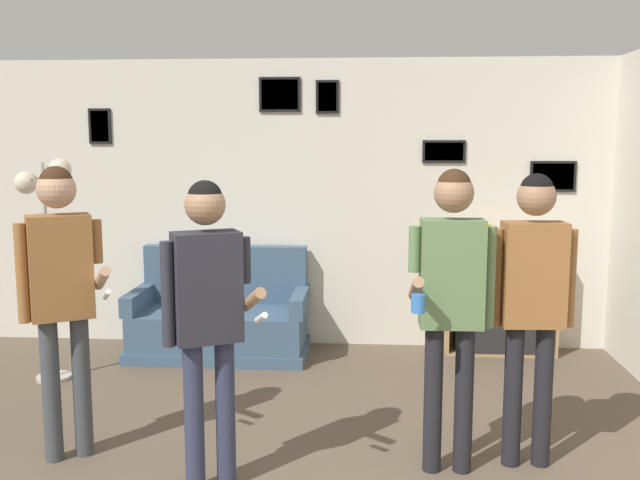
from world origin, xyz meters
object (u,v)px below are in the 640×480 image
Objects in this scene: couch at (221,320)px; person_player_foreground_left at (61,279)px; bookshelf at (501,296)px; person_player_foreground_center at (207,301)px; person_watcher_holding_cup at (451,287)px; person_spectator_near_bookshelf at (532,288)px; drinking_cup at (486,230)px; floor_lamp at (45,215)px.

couch is 0.88× the size of person_player_foreground_left.
person_player_foreground_center is (-2.09, -2.73, 0.54)m from bookshelf.
person_watcher_holding_cup is at bearing -106.89° from bookshelf.
couch is 3.00m from person_watcher_holding_cup.
person_player_foreground_center is 0.99× the size of person_spectator_near_bookshelf.
drinking_cup is (2.91, 2.40, 0.02)m from person_player_foreground_left.
person_player_foreground_left is at bearing -62.25° from floor_lamp.
person_watcher_holding_cup is 0.50m from person_spectator_near_bookshelf.
floor_lamp reaches higher than person_watcher_holding_cup.
bookshelf is 2.38m from person_spectator_near_bookshelf.
couch is at bearing 137.62° from person_spectator_near_bookshelf.
person_player_foreground_center is 14.95× the size of drinking_cup.
person_player_foreground_center is 1.39m from person_watcher_holding_cup.
floor_lamp is at bearing -146.68° from couch.
person_player_foreground_center is at bearing -127.51° from bookshelf.
person_spectator_near_bookshelf is 15.14× the size of drinking_cup.
person_watcher_holding_cup reaches higher than drinking_cup.
couch is 0.88× the size of floor_lamp.
person_watcher_holding_cup reaches higher than couch.
drinking_cup is at bearing 87.62° from person_spectator_near_bookshelf.
couch is 0.89× the size of person_watcher_holding_cup.
floor_lamp is at bearing 117.75° from person_player_foreground_left.
person_player_foreground_center is 1.89m from person_spectator_near_bookshelf.
drinking_cup is at bearing 15.32° from floor_lamp.
bookshelf is 0.62× the size of person_player_foreground_center.
person_player_foreground_center is at bearing -167.12° from person_spectator_near_bookshelf.
floor_lamp reaches higher than bookshelf.
bookshelf is at bearing 14.71° from floor_lamp.
person_watcher_holding_cup reaches higher than person_player_foreground_center.
bookshelf is at bearing -0.30° from drinking_cup.
person_watcher_holding_cup is at bearing -103.51° from drinking_cup.
person_player_foreground_center is 3.35m from drinking_cup.
person_player_foreground_center is 0.97× the size of person_watcher_holding_cup.
bookshelf is at bearing 73.11° from person_watcher_holding_cup.
couch is 1.81m from floor_lamp.
drinking_cup is (0.58, 2.42, 0.02)m from person_watcher_holding_cup.
bookshelf is 0.60× the size of person_player_foreground_left.
floor_lamp reaches higher than person_player_foreground_left.
person_spectator_near_bookshelf is at bearing 13.70° from person_watcher_holding_cup.
drinking_cup is at bearing 54.59° from person_player_foreground_center.
floor_lamp is 1.01× the size of person_watcher_holding_cup.
bookshelf is at bearing 4.21° from couch.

